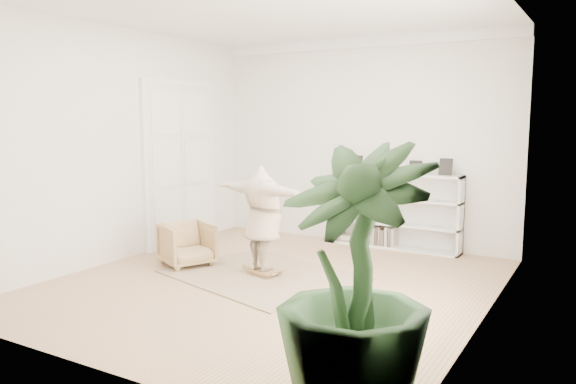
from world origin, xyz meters
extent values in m
plane|color=#976F4E|center=(0.00, 0.00, 0.00)|extent=(6.00, 6.00, 0.00)
plane|color=silver|center=(0.00, 3.00, 1.80)|extent=(5.50, 0.00, 5.50)
plane|color=silver|center=(0.00, -3.00, 1.80)|extent=(5.50, 0.00, 5.50)
plane|color=silver|center=(-2.75, 0.00, 1.80)|extent=(0.00, 6.00, 6.00)
plane|color=silver|center=(2.75, 0.00, 1.80)|extent=(0.00, 6.00, 6.00)
plane|color=white|center=(0.00, 0.00, 3.60)|extent=(6.00, 6.00, 0.00)
cube|color=white|center=(0.00, 2.94, 3.51)|extent=(5.50, 0.12, 0.18)
cube|color=white|center=(-2.71, 1.30, 1.40)|extent=(0.08, 1.78, 2.92)
cube|color=silver|center=(-2.69, 0.90, 1.40)|extent=(0.06, 0.78, 2.80)
cube|color=silver|center=(-2.69, 1.70, 1.40)|extent=(0.06, 0.78, 2.80)
cube|color=silver|center=(-0.33, 2.81, 0.65)|extent=(0.04, 0.35, 1.30)
cube|color=silver|center=(1.83, 2.81, 0.65)|extent=(0.04, 0.35, 1.30)
cube|color=silver|center=(0.75, 2.96, 0.65)|extent=(2.20, 0.04, 1.30)
cube|color=silver|center=(0.75, 2.81, 0.02)|extent=(2.20, 0.35, 0.04)
cube|color=silver|center=(0.75, 2.81, 0.43)|extent=(2.20, 0.35, 0.04)
cube|color=silver|center=(0.75, 2.81, 0.86)|extent=(2.20, 0.35, 0.04)
cube|color=silver|center=(0.75, 2.81, 1.28)|extent=(2.20, 0.35, 0.04)
cube|color=black|center=(0.00, 2.85, 1.42)|extent=(0.18, 0.07, 0.24)
cube|color=black|center=(0.50, 2.85, 1.42)|extent=(0.18, 0.07, 0.24)
cube|color=black|center=(1.05, 2.85, 1.42)|extent=(0.18, 0.07, 0.24)
cube|color=black|center=(1.55, 2.85, 1.42)|extent=(0.18, 0.07, 0.24)
imported|color=tan|center=(-1.60, 0.15, 0.33)|extent=(0.95, 0.94, 0.65)
cube|color=tan|center=(-0.30, 0.26, 0.01)|extent=(2.94, 2.60, 0.02)
cube|color=olive|center=(-0.30, 0.26, 0.07)|extent=(0.51, 0.38, 0.03)
cube|color=olive|center=(-0.30, 0.26, 0.04)|extent=(0.31, 0.13, 0.04)
cube|color=olive|center=(-0.30, 0.26, 0.04)|extent=(0.31, 0.13, 0.04)
cube|color=olive|center=(-0.30, 0.26, 0.07)|extent=(0.18, 0.09, 0.09)
cube|color=olive|center=(-0.30, 0.26, 0.07)|extent=(0.18, 0.09, 0.09)
imported|color=#C0A990|center=(-0.30, 0.26, 0.86)|extent=(1.89, 0.97, 1.48)
imported|color=#2B4F27|center=(2.30, -2.55, 1.03)|extent=(1.34, 1.34, 2.06)
camera|label=1|loc=(3.89, -6.25, 2.23)|focal=35.00mm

